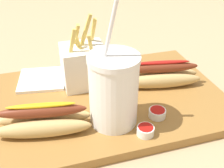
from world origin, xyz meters
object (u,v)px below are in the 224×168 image
(hot_dog_1, at_px, (160,76))
(ketchup_cup_1, at_px, (145,130))
(fries_basket, at_px, (84,65))
(soda_cup, at_px, (114,90))
(ketchup_cup_2, at_px, (157,113))
(hot_dog_2, at_px, (43,120))
(napkin_stack, at_px, (42,79))

(hot_dog_1, xyz_separation_m, ketchup_cup_1, (0.10, 0.15, -0.01))
(fries_basket, bearing_deg, soda_cup, 99.88)
(ketchup_cup_2, bearing_deg, hot_dog_2, -5.83)
(hot_dog_2, relative_size, napkin_stack, 1.69)
(soda_cup, relative_size, hot_dog_2, 1.30)
(hot_dog_1, relative_size, napkin_stack, 1.82)
(napkin_stack, bearing_deg, hot_dog_2, 87.32)
(soda_cup, relative_size, hot_dog_1, 1.22)
(hot_dog_1, bearing_deg, fries_basket, -18.52)
(fries_basket, relative_size, ketchup_cup_2, 4.84)
(ketchup_cup_2, bearing_deg, soda_cup, -9.07)
(soda_cup, xyz_separation_m, ketchup_cup_2, (-0.09, 0.01, -0.06))
(ketchup_cup_1, relative_size, napkin_stack, 0.30)
(ketchup_cup_1, bearing_deg, napkin_stack, -55.81)
(hot_dog_1, relative_size, ketchup_cup_2, 5.70)
(soda_cup, distance_m, napkin_stack, 0.24)
(soda_cup, bearing_deg, napkin_stack, -57.23)
(fries_basket, distance_m, hot_dog_2, 0.18)
(ketchup_cup_1, bearing_deg, hot_dog_2, -19.91)
(hot_dog_1, height_order, hot_dog_2, hot_dog_1)
(soda_cup, relative_size, napkin_stack, 2.21)
(hot_dog_1, relative_size, ketchup_cup_1, 6.10)
(fries_basket, distance_m, ketchup_cup_1, 0.22)
(hot_dog_2, relative_size, ketchup_cup_1, 5.69)
(hot_dog_1, distance_m, ketchup_cup_1, 0.18)
(napkin_stack, bearing_deg, soda_cup, 122.77)
(hot_dog_2, bearing_deg, hot_dog_1, -162.63)
(fries_basket, xyz_separation_m, hot_dog_1, (-0.17, 0.06, -0.03))
(soda_cup, relative_size, fries_basket, 1.43)
(soda_cup, bearing_deg, hot_dog_2, -3.67)
(hot_dog_1, bearing_deg, soda_cup, 33.54)
(fries_basket, distance_m, hot_dog_1, 0.18)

